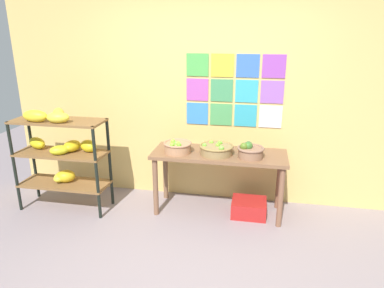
{
  "coord_description": "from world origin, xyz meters",
  "views": [
    {
      "loc": [
        0.62,
        -2.49,
        2.08
      ],
      "look_at": [
        -0.04,
        0.93,
        0.94
      ],
      "focal_mm": 32.93,
      "sensor_mm": 36.0,
      "label": 1
    }
  ],
  "objects": [
    {
      "name": "back_wall_with_art",
      "position": [
        0.0,
        1.69,
        1.43
      ],
      "size": [
        5.08,
        0.07,
        2.86
      ],
      "color": "#DAB666",
      "rests_on": "ground"
    },
    {
      "name": "ground",
      "position": [
        0.0,
        0.0,
        0.0
      ],
      "size": [
        9.33,
        9.33,
        0.0
      ],
      "primitive_type": "plane",
      "color": "gray"
    },
    {
      "name": "display_table",
      "position": [
        0.21,
        1.28,
        0.64
      ],
      "size": [
        1.52,
        0.56,
        0.74
      ],
      "color": "brown",
      "rests_on": "ground"
    },
    {
      "name": "fruit_basket_right",
      "position": [
        -0.26,
        1.2,
        0.81
      ],
      "size": [
        0.32,
        0.32,
        0.15
      ],
      "color": "#AE7B56",
      "rests_on": "display_table"
    },
    {
      "name": "fruit_basket_left",
      "position": [
        0.55,
        1.19,
        0.82
      ],
      "size": [
        0.3,
        0.3,
        0.18
      ],
      "color": "#8F6549",
      "rests_on": "display_table"
    },
    {
      "name": "fruit_basket_back_left",
      "position": [
        0.18,
        1.23,
        0.8
      ],
      "size": [
        0.38,
        0.38,
        0.14
      ],
      "color": "olive",
      "rests_on": "display_table"
    },
    {
      "name": "banana_shelf_unit",
      "position": [
        -1.63,
        1.04,
        0.74
      ],
      "size": [
        1.06,
        0.42,
        1.23
      ],
      "color": "black",
      "rests_on": "ground"
    },
    {
      "name": "produce_crate_under_table",
      "position": [
        0.58,
        1.25,
        0.09
      ],
      "size": [
        0.4,
        0.34,
        0.18
      ],
      "primitive_type": "cube",
      "color": "#AF1F1E",
      "rests_on": "ground"
    }
  ]
}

